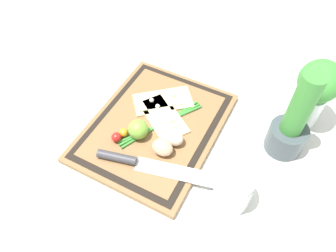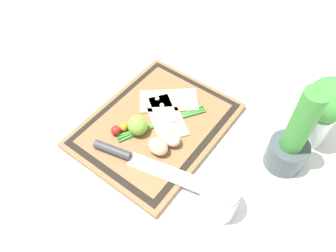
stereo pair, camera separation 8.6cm
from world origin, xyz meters
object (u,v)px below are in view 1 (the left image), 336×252
Objects in this scene: knife at (137,162)px; cherry_tomato_red at (116,137)px; lime at (138,129)px; cherry_tomato_yellow at (124,133)px; pizza_slice_near at (162,101)px; herb_pot at (292,126)px; egg_brown at (162,147)px; pizza_slice_far at (163,116)px; egg_pink at (173,137)px; herb_glass at (316,90)px; sauce_jar at (232,191)px.

cherry_tomato_red reaches higher than knife.
cherry_tomato_yellow is (0.02, -0.03, -0.01)m from lime.
herb_pot is (-0.02, 0.35, 0.06)m from pizza_slice_near.
cherry_tomato_yellow is at bearing -89.77° from egg_brown.
pizza_slice_far is 3.19× the size of egg_brown.
egg_pink is at bearing 107.92° from cherry_tomato_yellow.
pizza_slice_near is 3.38× the size of lime.
pizza_slice_far and cherry_tomato_yellow have the same top height.
knife is at bearing -32.84° from egg_brown.
lime is 0.46m from herb_glass.
cherry_tomato_red is at bearing -13.15° from pizza_slice_near.
egg_pink is 0.13m from cherry_tomato_yellow.
egg_brown is at bearing -13.09° from egg_pink.
cherry_tomato_red is at bearing -18.87° from cherry_tomato_yellow.
herb_glass reaches higher than pizza_slice_far.
herb_pot reaches higher than egg_brown.
lime is 0.28m from sauce_jar.
egg_pink is at bearing -62.31° from herb_pot.
egg_pink is 0.22× the size of herb_pot.
pizza_slice_far is 6.74× the size of cherry_tomato_red.
herb_glass reaches higher than pizza_slice_near.
herb_glass is at bearing 126.53° from lime.
herb_glass reaches higher than cherry_tomato_red.
herb_pot is (-0.23, 0.30, 0.06)m from knife.
pizza_slice_near is 1.00× the size of pizza_slice_far.
herb_pot is (-0.18, 0.38, 0.06)m from cherry_tomato_yellow.
cherry_tomato_yellow is (-0.06, -0.08, 0.00)m from knife.
lime reaches higher than cherry_tomato_yellow.
knife is at bearing -52.40° from herb_pot.
herb_pot is at bearing 127.60° from knife.
pizza_slice_near is 0.41m from herb_glass.
egg_pink reaches higher than knife.
egg_pink is at bearing 115.30° from cherry_tomato_red.
cherry_tomato_red is (-0.04, -0.08, 0.01)m from knife.
sauce_jar is at bearing 80.85° from egg_brown.
egg_pink is at bearing 154.32° from knife.
cherry_tomato_red is 0.13× the size of herb_glass.
pizza_slice_near is 0.17m from egg_brown.
sauce_jar reaches higher than lime.
egg_pink reaches higher than pizza_slice_far.
egg_pink reaches higher than cherry_tomato_red.
sauce_jar is at bearing 79.98° from lime.
egg_pink is at bearing 166.91° from egg_brown.
herb_glass reaches higher than sauce_jar.
pizza_slice_near is 6.74× the size of cherry_tomato_red.
pizza_slice_near is 0.70× the size of herb_pot.
pizza_slice_near is at bearing -140.52° from egg_pink.
pizza_slice_far is 0.70× the size of herb_pot.
egg_pink is 0.20m from sauce_jar.
knife is (0.16, 0.02, 0.00)m from pizza_slice_far.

